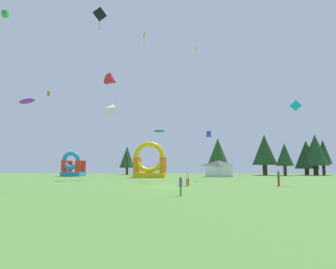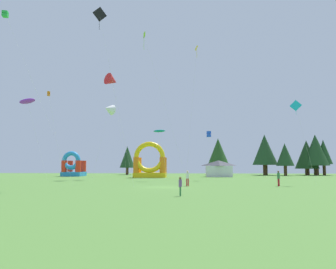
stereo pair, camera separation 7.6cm
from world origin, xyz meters
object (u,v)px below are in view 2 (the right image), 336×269
kite_teal_parafoil (159,131)px  inflatable_orange_dome (73,167)px  kite_black_diamond (99,16)px  inflatable_red_slide (150,165)px  kite_white_delta (109,109)px  kite_cyan_diamond (296,107)px  person_left_edge (180,185)px  kite_blue_box (209,134)px  kite_purple_parafoil (27,101)px  kite_green_box (6,15)px  person_near_camera (187,177)px  festival_tent (219,169)px  person_midfield (278,177)px  kite_yellow_diamond (197,51)px  kite_red_delta (112,81)px  kite_lime_diamond (144,37)px  kite_orange_box (49,94)px

kite_teal_parafoil → inflatable_orange_dome: bearing=138.2°
kite_black_diamond → inflatable_red_slide: 32.08m
kite_white_delta → inflatable_orange_dome: bearing=129.5°
kite_cyan_diamond → person_left_edge: 24.93m
kite_blue_box → inflatable_red_slide: bearing=137.5°
kite_purple_parafoil → person_left_edge: (26.13, -24.37, -12.17)m
kite_green_box → person_near_camera: bearing=-4.1°
festival_tent → kite_green_box: bearing=-137.5°
kite_green_box → person_midfield: 41.53m
kite_yellow_diamond → inflatable_orange_dome: bearing=144.0°
kite_blue_box → person_left_edge: 28.42m
kite_purple_parafoil → kite_teal_parafoil: bearing=1.6°
kite_purple_parafoil → festival_tent: kite_purple_parafoil is taller
kite_purple_parafoil → kite_teal_parafoil: 22.66m
kite_green_box → person_midfield: bearing=-1.6°
kite_red_delta → kite_lime_diamond: bearing=-48.9°
kite_lime_diamond → inflatable_red_slide: (-0.65, 13.73, -20.81)m
kite_cyan_diamond → festival_tent: kite_cyan_diamond is taller
kite_teal_parafoil → inflatable_orange_dome: 29.14m
kite_red_delta → person_midfield: bearing=-37.6°
kite_orange_box → inflatable_orange_dome: size_ratio=3.01×
person_midfield → person_left_edge: (-11.31, -12.86, -0.17)m
festival_tent → kite_red_delta: bearing=-154.1°
festival_tent → kite_blue_box: bearing=-101.2°
kite_cyan_diamond → kite_purple_parafoil: bearing=170.4°
kite_purple_parafoil → kite_lime_diamond: size_ratio=0.57×
inflatable_orange_dome → person_midfield: bearing=-40.4°
kite_yellow_diamond → person_midfield: 24.60m
person_midfield → inflatable_red_slide: (-18.46, 24.72, 1.46)m
kite_yellow_diamond → kite_cyan_diamond: size_ratio=1.99×
kite_blue_box → inflatable_orange_dome: size_ratio=1.46×
kite_green_box → kite_teal_parafoil: size_ratio=2.81×
inflatable_red_slide → inflatable_orange_dome: inflatable_red_slide is taller
inflatable_orange_dome → kite_orange_box: bearing=-95.5°
kite_purple_parafoil → kite_green_box: size_ratio=0.59×
kite_teal_parafoil → person_near_camera: 15.35m
inflatable_orange_dome → kite_black_diamond: bearing=-65.3°
person_left_edge → festival_tent: bearing=-0.3°
kite_purple_parafoil → kite_blue_box: 30.81m
kite_black_diamond → inflatable_orange_dome: (-14.89, 32.35, -19.17)m
kite_lime_diamond → person_midfield: (17.82, -10.99, -22.27)m
kite_teal_parafoil → kite_orange_box: (-22.33, 7.81, 8.21)m
kite_lime_diamond → kite_cyan_diamond: size_ratio=2.21×
kite_purple_parafoil → kite_black_diamond: 21.76m
kite_black_diamond → kite_orange_box: bearing=127.0°
kite_lime_diamond → kite_teal_parafoil: 15.60m
kite_green_box → kite_white_delta: bearing=57.7°
kite_white_delta → kite_red_delta: bearing=89.9°
kite_blue_box → inflatable_orange_dome: (-29.36, 16.69, -5.69)m
kite_lime_diamond → kite_green_box: size_ratio=1.04×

